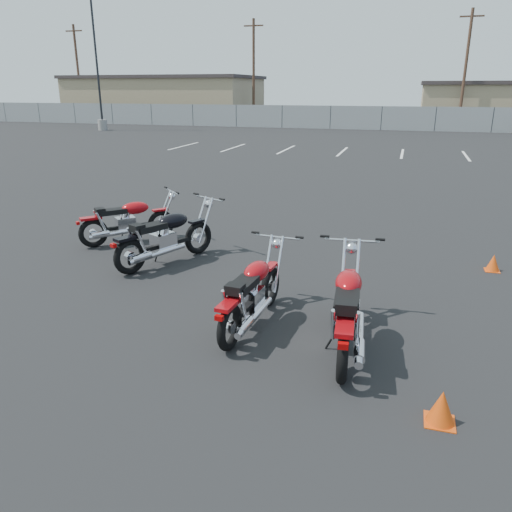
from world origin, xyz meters
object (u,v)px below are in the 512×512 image
(motorcycle_second_black, at_px, (166,237))
(motorcycle_rear_red, at_px, (348,310))
(motorcycle_third_red, at_px, (252,293))
(motorcycle_front_red, at_px, (127,221))

(motorcycle_second_black, xyz_separation_m, motorcycle_rear_red, (3.63, -2.24, 0.01))
(motorcycle_third_red, bearing_deg, motorcycle_second_black, 139.12)
(motorcycle_front_red, bearing_deg, motorcycle_rear_red, -32.85)
(motorcycle_front_red, distance_m, motorcycle_second_black, 1.71)
(motorcycle_rear_red, bearing_deg, motorcycle_front_red, 147.15)
(motorcycle_front_red, height_order, motorcycle_second_black, motorcycle_second_black)
(motorcycle_third_red, height_order, motorcycle_rear_red, motorcycle_rear_red)
(motorcycle_second_black, height_order, motorcycle_third_red, motorcycle_second_black)
(motorcycle_third_red, xyz_separation_m, motorcycle_rear_red, (1.32, -0.25, 0.04))
(motorcycle_second_black, bearing_deg, motorcycle_rear_red, -31.74)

